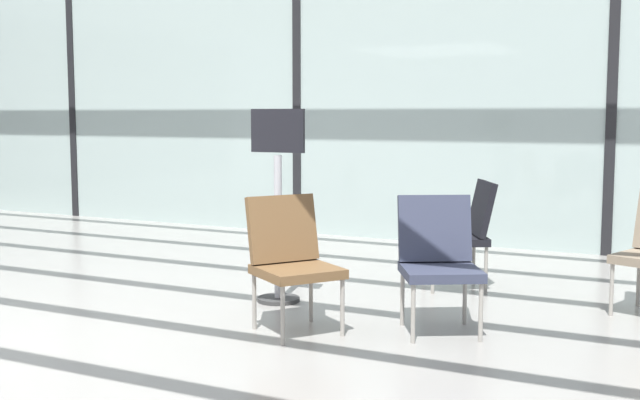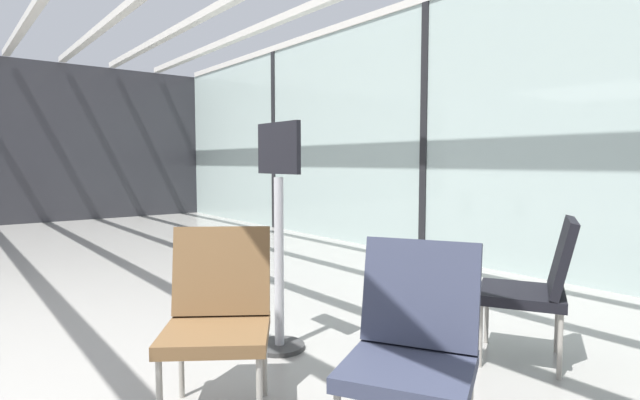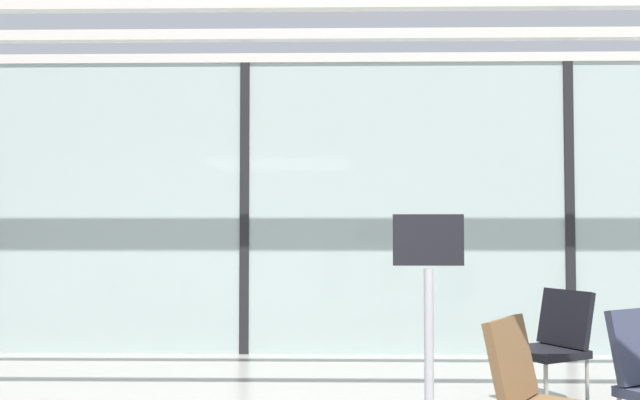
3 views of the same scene
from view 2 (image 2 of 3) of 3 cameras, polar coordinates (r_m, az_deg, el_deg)
The scene contains 9 objects.
glass_curtain_wall at distance 6.45m, azimuth 12.05°, elevation 7.70°, with size 14.00×0.08×3.16m, color #A3B7B2.
window_mullion_0 at distance 9.11m, azimuth -5.11°, elevation 6.78°, with size 0.10×0.12×3.16m, color black.
window_mullion_1 at distance 6.45m, azimuth 12.05°, elevation 7.70°, with size 0.10×0.12×3.16m, color black.
side_wall_left_panels at distance 11.20m, azimuth -31.15°, elevation 5.72°, with size 0.10×11.20×3.16m, color #2D2D33.
parked_airplane at distance 11.90m, azimuth 24.98°, elevation 7.33°, with size 10.97×3.78×3.78m.
lounge_chair_1 at distance 2.49m, azimuth -11.52°, elevation -12.06°, with size 0.70×0.69×0.87m.
lounge_chair_2 at distance 3.25m, azimuth 23.67°, elevation -8.45°, with size 0.69×0.67×0.87m.
lounge_chair_3 at distance 2.08m, azimuth 10.63°, elevation -15.37°, with size 0.68×0.69×0.87m.
info_sign at distance 3.16m, azimuth -4.72°, elevation -5.05°, with size 0.44×0.32×1.44m.
Camera 2 is at (4.17, 0.29, 1.19)m, focal length 27.94 mm.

